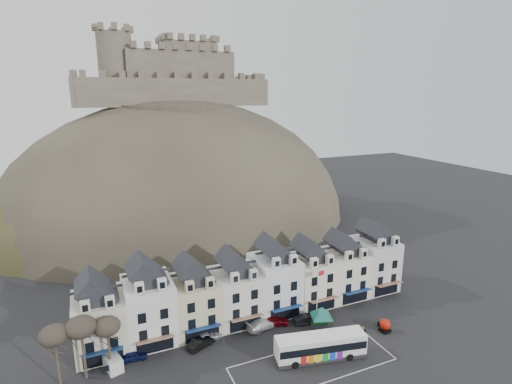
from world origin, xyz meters
TOP-DOWN VIEW (x-y plane):
  - ground at (0.00, 0.00)m, footprint 300.00×300.00m
  - coach_bay_markings at (2.00, 1.25)m, footprint 22.00×7.50m
  - townhouse_terrace at (0.15, 15.97)m, footprint 54.40×9.35m
  - castle_hill at (1.25, 68.95)m, footprint 100.00×76.00m
  - castle at (0.51, 75.93)m, footprint 50.20×22.20m
  - tree_left_far at (-29.00, 10.50)m, footprint 3.61×3.61m
  - tree_left_mid at (-26.00, 10.50)m, footprint 3.78×3.78m
  - tree_left_near at (-23.00, 10.50)m, footprint 3.43×3.43m
  - bus at (3.52, 1.89)m, footprint 12.77×5.35m
  - bus_shelter at (7.29, 7.51)m, footprint 5.80×5.80m
  - red_buoy at (16.00, 3.27)m, footprint 1.65×1.65m
  - flagpole at (8.10, 10.02)m, footprint 1.26×0.27m
  - white_van at (-22.85, 11.30)m, footprint 2.81×4.40m
  - planter_west at (12.82, 4.58)m, footprint 0.97×0.65m
  - planter_east at (16.63, 4.74)m, footprint 1.27×0.97m
  - car_navy at (-20.00, 11.70)m, footprint 3.64×1.64m
  - car_black at (-10.80, 10.76)m, footprint 4.42×2.93m
  - car_silver at (-9.60, 12.00)m, footprint 4.83×2.69m
  - car_white at (-0.71, 11.54)m, footprint 5.74×3.35m
  - car_maroon at (1.41, 11.51)m, footprint 4.57×2.61m
  - car_charcoal at (6.34, 9.98)m, footprint 4.62×2.29m

SIDE VIEW (x-z plane):
  - ground at x=0.00m, z-range 0.00..0.00m
  - coach_bay_markings at x=2.00m, z-range -0.01..0.01m
  - castle_hill at x=1.25m, z-range -33.89..34.11m
  - planter_west at x=12.82m, z-range -0.02..0.90m
  - planter_east at x=16.63m, z-range -0.02..1.11m
  - car_navy at x=-20.00m, z-range 0.00..1.21m
  - car_silver at x=-9.60m, z-range 0.00..1.30m
  - car_black at x=-10.80m, z-range 0.00..1.38m
  - car_charcoal at x=6.34m, z-range 0.00..1.45m
  - car_maroon at x=1.41m, z-range 0.00..1.47m
  - car_white at x=-0.71m, z-range 0.00..1.56m
  - white_van at x=-22.85m, z-range 0.00..1.86m
  - red_buoy at x=16.00m, z-range 0.02..2.07m
  - bus at x=3.52m, z-range 0.19..3.70m
  - bus_shelter at x=7.29m, z-range 1.07..4.96m
  - flagpole at x=8.10m, z-range 0.62..9.39m
  - townhouse_terrace at x=0.15m, z-range -0.60..11.20m
  - tree_left_near at x=-23.00m, z-range 2.64..10.47m
  - tree_left_far at x=-29.00m, z-range 2.78..11.02m
  - tree_left_mid at x=-26.00m, z-range 2.92..11.56m
  - castle at x=0.51m, z-range 29.19..51.19m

